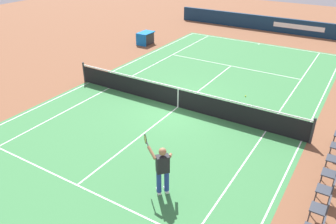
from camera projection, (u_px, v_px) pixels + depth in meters
name	position (u px, v px, depth m)	size (l,w,h in m)	color
ground_plane	(178.00, 107.00, 15.44)	(60.00, 60.00, 0.00)	brown
court_slab	(178.00, 107.00, 15.44)	(24.20, 11.40, 0.00)	#387A42
court_line_markings	(178.00, 107.00, 15.44)	(23.85, 11.05, 0.01)	white
tennis_net	(178.00, 97.00, 15.21)	(0.10, 11.70, 1.08)	#2D2D33
stadium_barrier	(276.00, 25.00, 27.14)	(0.26, 17.00, 1.15)	#112D4C
tennis_player_near	(162.00, 168.00, 9.90)	(0.75, 1.14, 1.70)	navy
tennis_ball	(245.00, 96.00, 16.41)	(0.07, 0.07, 0.07)	#CCE01E
spectator_chair_3	(333.00, 173.00, 10.35)	(0.44, 0.44, 0.88)	#38383D
spectator_chair_4	(328.00, 189.00, 9.68)	(0.44, 0.44, 0.88)	#38383D
spectator_chair_5	(322.00, 208.00, 9.01)	(0.44, 0.44, 0.88)	#38383D
equipment_cart_tarped	(146.00, 38.00, 24.12)	(1.25, 0.84, 0.85)	#2D2D33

